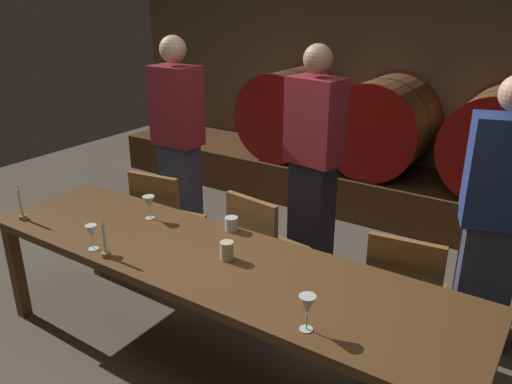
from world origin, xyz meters
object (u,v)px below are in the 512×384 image
wine_glass_left (149,203)px  wine_glass_right (307,306)px  dining_table (210,266)px  guest_center (313,166)px  chair_right (404,295)px  wine_barrel_center (383,126)px  wine_barrel_right (502,143)px  guest_left (178,145)px  cup_right (227,250)px  candle_right (105,246)px  cup_left (231,224)px  wine_glass_center (92,232)px  chair_left (165,220)px  candle_left (22,210)px  guest_right (494,219)px  chair_center (262,249)px  wine_barrel_left (291,113)px

wine_glass_left → wine_glass_right: bearing=-18.5°
dining_table → guest_center: guest_center is taller
dining_table → chair_right: bearing=33.0°
wine_barrel_center → wine_glass_right: wine_barrel_center is taller
dining_table → wine_glass_right: 0.82m
dining_table → wine_barrel_right: bearing=70.1°
guest_left → cup_right: bearing=139.4°
dining_table → candle_right: 0.58m
wine_barrel_center → wine_glass_left: bearing=-102.4°
cup_left → cup_right: cup_right is taller
wine_glass_center → wine_glass_right: size_ratio=0.88×
chair_left → candle_left: candle_left is taller
wine_glass_left → cup_left: bearing=15.7°
guest_right → wine_glass_left: size_ratio=11.10×
candle_left → wine_glass_right: 2.04m
chair_right → candle_right: (-1.38, -0.90, 0.30)m
wine_glass_center → guest_center: bearing=69.2°
dining_table → chair_center: chair_center is taller
wine_barrel_center → candle_right: 3.09m
wine_barrel_center → guest_left: 2.01m
wine_glass_left → cup_left: (0.53, 0.15, -0.07)m
guest_center → wine_glass_center: bearing=78.2°
chair_right → guest_center: guest_center is taller
wine_barrel_center → guest_right: (1.30, -1.68, -0.01)m
wine_barrel_right → chair_left: 2.91m
wine_barrel_right → candle_left: size_ratio=4.05×
wine_glass_left → chair_right: bearing=14.8°
cup_left → wine_barrel_left: bearing=112.1°
dining_table → candle_right: (-0.47, -0.31, 0.13)m
wine_glass_center → wine_glass_right: (1.34, 0.02, 0.02)m
dining_table → chair_center: bearing=95.1°
chair_left → wine_glass_right: bearing=143.8°
wine_barrel_right → guest_right: (0.24, -1.68, -0.01)m
chair_center → candle_right: (-0.42, -0.92, 0.30)m
chair_right → cup_right: (-0.81, -0.56, 0.29)m
wine_barrel_left → wine_barrel_center: 1.01m
candle_left → cup_right: candle_left is taller
chair_left → candle_right: bearing=107.0°
chair_center → wine_glass_center: 1.11m
chair_left → candle_left: (-0.39, -0.85, 0.30)m
wine_barrel_right → chair_right: (-0.09, -2.16, -0.38)m
chair_left → chair_right: 1.81m
wine_glass_center → chair_left: bearing=109.2°
guest_left → wine_glass_center: 1.48m
candle_right → chair_center: bearing=65.7°
guest_left → cup_left: guest_left is taller
wine_barrel_center → wine_barrel_right: 1.06m
wine_barrel_right → chair_center: 2.41m
wine_barrel_right → wine_glass_right: wine_barrel_right is taller
wine_barrel_right → chair_center: size_ratio=1.04×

